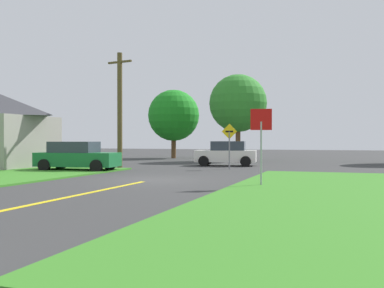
% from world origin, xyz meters
% --- Properties ---
extents(ground_plane, '(120.00, 120.00, 0.00)m').
position_xyz_m(ground_plane, '(0.00, 0.00, 0.00)').
color(ground_plane, '#363636').
extents(lane_stripe_center, '(0.20, 14.00, 0.01)m').
position_xyz_m(lane_stripe_center, '(0.00, -8.00, 0.01)').
color(lane_stripe_center, yellow).
rests_on(lane_stripe_center, ground).
extents(stop_sign, '(0.77, 0.21, 2.86)m').
position_xyz_m(stop_sign, '(4.95, -1.46, 2.03)').
color(stop_sign, '#9EA0A8').
rests_on(stop_sign, ground).
extents(car_approaching_junction, '(4.18, 2.38, 1.62)m').
position_xyz_m(car_approaching_junction, '(0.38, 11.26, 0.80)').
color(car_approaching_junction, white).
rests_on(car_approaching_junction, ground).
extents(parked_car_near_building, '(4.62, 2.30, 1.62)m').
position_xyz_m(parked_car_near_building, '(-6.19, 3.72, 0.81)').
color(parked_car_near_building, '#196B33').
rests_on(parked_car_near_building, ground).
extents(utility_pole_mid, '(1.79, 0.49, 7.12)m').
position_xyz_m(utility_pole_mid, '(-5.48, 7.43, 3.67)').
color(utility_pole_mid, brown).
rests_on(utility_pole_mid, ground).
extents(direction_sign, '(0.91, 0.08, 2.65)m').
position_xyz_m(direction_sign, '(1.42, 7.88, 1.65)').
color(direction_sign, slate).
rests_on(direction_sign, ground).
extents(oak_tree_left, '(4.73, 4.73, 6.34)m').
position_xyz_m(oak_tree_left, '(-7.31, 21.54, 3.96)').
color(oak_tree_left, brown).
rests_on(oak_tree_left, ground).
extents(oak_tree_right, '(4.61, 4.61, 6.95)m').
position_xyz_m(oak_tree_right, '(-0.37, 17.86, 4.63)').
color(oak_tree_right, brown).
rests_on(oak_tree_right, ground).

